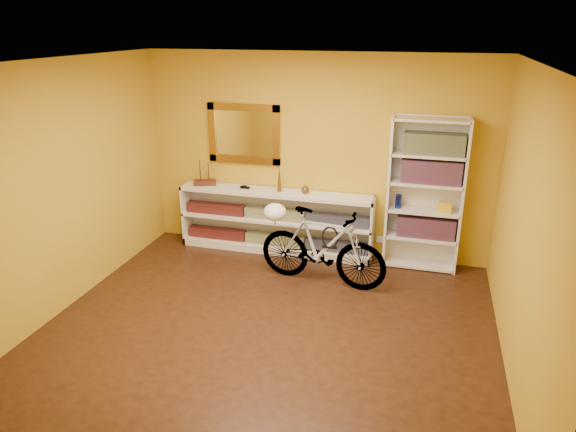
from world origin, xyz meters
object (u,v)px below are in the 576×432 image
(bookcase, at_px, (425,195))
(bicycle, at_px, (322,247))
(console_unit, at_px, (276,221))
(helmet, at_px, (275,212))

(bookcase, xyz_separation_m, bicycle, (-1.10, -0.78, -0.49))
(console_unit, height_order, bicycle, bicycle)
(console_unit, height_order, bookcase, bookcase)
(helmet, bearing_deg, bicycle, -7.36)
(console_unit, relative_size, helmet, 9.47)
(bookcase, height_order, helmet, bookcase)
(bookcase, distance_m, helmet, 1.84)
(console_unit, height_order, helmet, helmet)
(bookcase, relative_size, bicycle, 1.21)
(bicycle, bearing_deg, helmet, 90.00)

